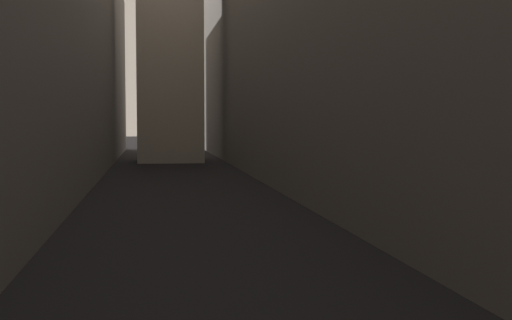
% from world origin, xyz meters
% --- Properties ---
extents(ground_plane, '(264.00, 264.00, 0.00)m').
position_xyz_m(ground_plane, '(0.00, 48.00, 0.00)').
color(ground_plane, black).
extents(building_block_right, '(12.43, 108.00, 21.92)m').
position_xyz_m(building_block_right, '(11.72, 50.00, 10.96)').
color(building_block_right, slate).
rests_on(building_block_right, ground).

